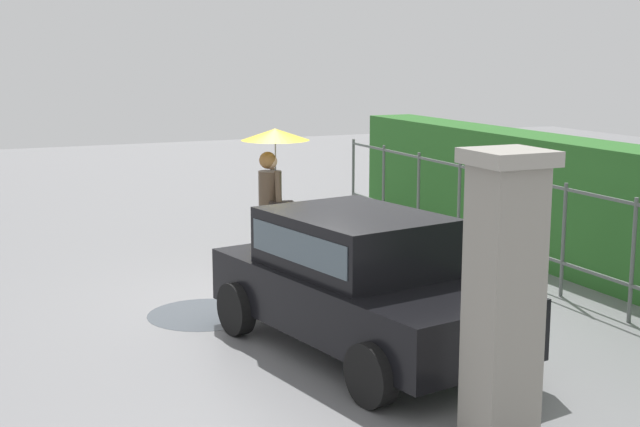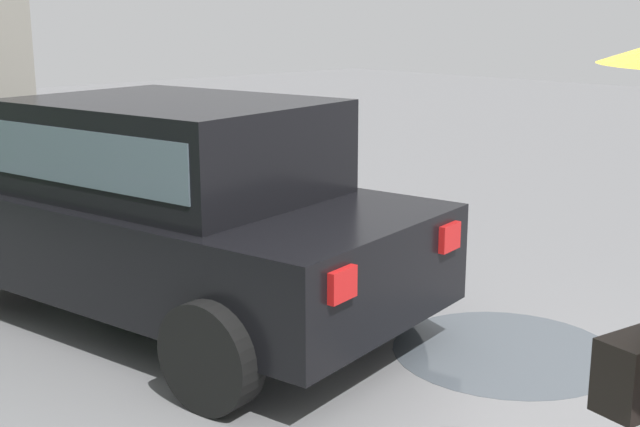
% 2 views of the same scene
% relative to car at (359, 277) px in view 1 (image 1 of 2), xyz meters
% --- Properties ---
extents(ground_plane, '(40.00, 40.00, 0.00)m').
position_rel_car_xyz_m(ground_plane, '(-2.19, 0.07, -0.80)').
color(ground_plane, slate).
extents(car, '(3.94, 2.38, 1.48)m').
position_rel_car_xyz_m(car, '(0.00, 0.00, 0.00)').
color(car, black).
rests_on(car, ground).
extents(pedestrian, '(1.00, 1.00, 2.05)m').
position_rel_car_xyz_m(pedestrian, '(-3.83, 0.50, 0.70)').
color(pedestrian, '#47283D').
rests_on(pedestrian, ground).
extents(gate_pillar, '(0.60, 0.60, 2.42)m').
position_rel_car_xyz_m(gate_pillar, '(2.54, 0.02, 0.44)').
color(gate_pillar, gray).
rests_on(gate_pillar, ground).
extents(fence_section, '(11.22, 0.05, 1.50)m').
position_rel_car_xyz_m(fence_section, '(-1.42, 3.35, 0.02)').
color(fence_section, '#59605B').
rests_on(fence_section, ground).
extents(hedge_row, '(12.17, 0.90, 1.90)m').
position_rel_car_xyz_m(hedge_row, '(-1.42, 4.40, 0.15)').
color(hedge_row, '#2D6B28').
rests_on(hedge_row, ground).
extents(puddle_near, '(1.38, 1.38, 0.00)m').
position_rel_car_xyz_m(puddle_near, '(-1.91, -1.16, -0.80)').
color(puddle_near, '#4C545B').
rests_on(puddle_near, ground).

